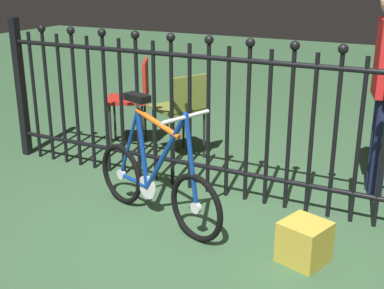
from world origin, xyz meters
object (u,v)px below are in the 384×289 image
object	(u,v)px
chair_red	(135,94)
chair_olive	(183,105)
bicycle	(156,179)
display_crate	(304,242)

from	to	relation	value
chair_red	chair_olive	world-z (taller)	chair_red
bicycle	chair_olive	world-z (taller)	bicycle
bicycle	chair_olive	distance (m)	1.29
bicycle	display_crate	size ratio (longest dim) A/B	4.71
bicycle	display_crate	distance (m)	1.11
chair_olive	display_crate	world-z (taller)	chair_olive
chair_olive	chair_red	bearing A→B (deg)	168.35
chair_olive	display_crate	bearing A→B (deg)	-39.61
chair_red	display_crate	xyz separation A→B (m)	(2.13, -1.38, -0.41)
display_crate	chair_olive	bearing A→B (deg)	140.39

